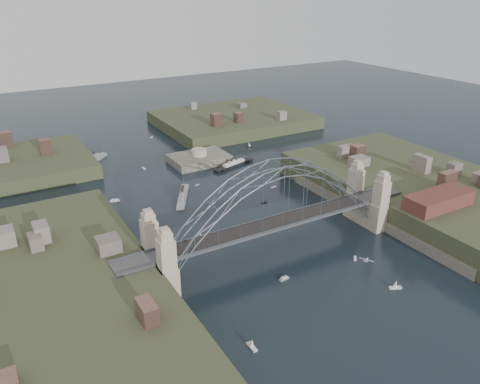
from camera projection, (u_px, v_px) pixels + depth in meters
name	position (u px, v px, depth m)	size (l,w,h in m)	color
ground	(275.00, 251.00, 121.31)	(500.00, 500.00, 0.00)	black
bridge	(276.00, 209.00, 116.30)	(84.00, 13.80, 24.60)	#444446
shore_west	(41.00, 317.00, 94.09)	(50.50, 90.00, 12.00)	#353B23
shore_east	(425.00, 198.00, 146.93)	(50.50, 90.00, 12.00)	#353B23
headland_nw	(5.00, 173.00, 170.70)	(60.00, 45.00, 9.00)	#353B23
headland_ne	(234.00, 123.00, 230.82)	(70.00, 55.00, 9.50)	#353B23
fort_island	(200.00, 163.00, 182.20)	(22.00, 16.00, 9.40)	#5E584B
wharf_shed	(438.00, 200.00, 126.48)	(20.00, 8.00, 4.00)	#592D26
finger_pier	(466.00, 258.00, 116.91)	(4.00, 22.00, 1.40)	#444446
naval_cruiser_near	(183.00, 196.00, 151.10)	(10.90, 17.10, 5.46)	gray
naval_cruiser_far	(93.00, 160.00, 181.94)	(13.56, 13.16, 5.61)	gray
ocean_liner	(234.00, 165.00, 177.81)	(19.01, 7.86, 4.68)	black
aeroplane	(366.00, 260.00, 104.32)	(1.97, 3.05, 0.49)	#BABDC2
small_boat_a	(201.00, 237.00, 126.42)	(1.39, 2.94, 2.38)	silver
small_boat_b	(264.00, 203.00, 148.11)	(1.84, 0.65, 0.45)	silver
small_boat_c	(284.00, 279.00, 109.45)	(2.66, 1.11, 1.43)	silver
small_boat_d	(274.00, 187.00, 159.22)	(2.23, 1.08, 0.45)	silver
small_boat_e	(115.00, 200.00, 149.25)	(3.37, 2.24, 1.43)	silver
small_boat_f	(197.00, 185.00, 161.01)	(1.88, 1.03, 0.45)	silver
small_boat_g	(396.00, 285.00, 106.09)	(3.04, 2.06, 2.38)	silver
small_boat_h	(144.00, 168.00, 175.67)	(0.78, 2.26, 0.45)	silver
small_boat_i	(319.00, 206.00, 145.47)	(2.52, 2.46, 1.43)	silver
small_boat_j	(252.00, 344.00, 88.63)	(1.02, 2.83, 2.38)	silver
small_boat_k	(152.00, 137.00, 211.85)	(1.85, 1.99, 0.45)	silver
small_boat_l	(107.00, 235.00, 127.27)	(2.23, 1.03, 2.38)	silver
small_boat_m	(355.00, 258.00, 117.75)	(1.81, 1.87, 0.45)	silver
small_boat_n	(249.00, 145.00, 199.27)	(2.49, 2.33, 2.38)	silver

